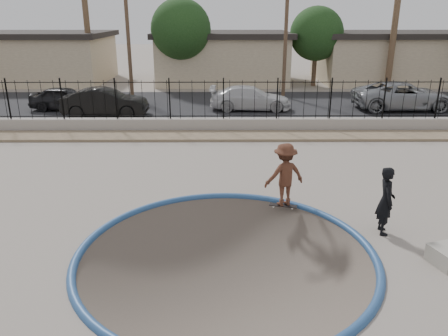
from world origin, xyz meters
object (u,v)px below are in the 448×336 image
skateboard (283,206)px  car_d (403,96)px  car_a (65,98)px  videographer (386,201)px  car_b (105,102)px  car_c (250,98)px  skater (284,178)px

skateboard → car_d: size_ratio=0.14×
car_a → car_d: size_ratio=0.69×
videographer → car_b: size_ratio=0.39×
car_a → car_b: (2.69, -1.60, 0.08)m
skateboard → car_c: car_c is taller
skateboard → car_d: 15.98m
car_b → car_c: (7.90, 1.58, -0.07)m
car_b → car_c: car_b is taller
skateboard → car_a: (-10.72, 13.40, 0.64)m
skater → car_a: bearing=-70.3°
skater → car_d: size_ratio=0.32×
car_b → car_d: size_ratio=0.80×
car_c → skateboard: bearing=-177.4°
car_a → skateboard: bearing=-138.0°
videographer → car_a: size_ratio=0.45×
car_d → skater: bearing=145.6°
car_d → car_c: bearing=88.7°
skater → car_a: (-10.72, 13.40, -0.21)m
skateboard → car_a: size_ratio=0.21×
car_c → car_d: bearing=-87.8°
car_b → car_d: bearing=-84.9°
skateboard → car_a: 17.17m
car_b → car_a: bearing=59.0°
car_a → car_c: bearing=-86.8°
skateboard → car_c: size_ratio=0.18×
car_c → car_a: bearing=92.0°
skater → car_d: 15.96m
skater → car_d: bearing=-141.9°
car_a → car_c: (10.60, -0.02, 0.01)m
skateboard → videographer: videographer is taller
car_d → skateboard: bearing=145.6°
videographer → car_a: bearing=46.6°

